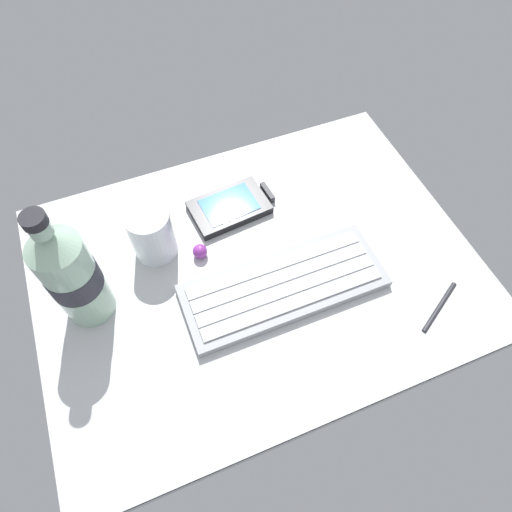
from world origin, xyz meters
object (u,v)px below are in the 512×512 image
object	(u,v)px
trackball_mouse	(200,251)
stylus_pen	(440,306)
water_bottle	(71,274)
handheld_device	(233,206)
keyboard	(284,286)
juice_cup	(152,235)

from	to	relation	value
trackball_mouse	stylus_pen	xyz separation A→B (cm)	(28.52, -20.76, -0.75)
trackball_mouse	water_bottle	bearing A→B (deg)	-171.67
handheld_device	trackball_mouse	world-z (taller)	trackball_mouse
keyboard	trackball_mouse	world-z (taller)	trackball_mouse
trackball_mouse	stylus_pen	size ratio (longest dim) A/B	0.23
keyboard	trackball_mouse	bearing A→B (deg)	133.49
juice_cup	trackball_mouse	bearing A→B (deg)	-30.39
stylus_pen	water_bottle	bearing A→B (deg)	128.22
keyboard	stylus_pen	distance (cm)	22.10
keyboard	trackball_mouse	size ratio (longest dim) A/B	13.19
keyboard	juice_cup	world-z (taller)	juice_cup
trackball_mouse	stylus_pen	distance (cm)	35.28
handheld_device	stylus_pen	bearing A→B (deg)	-52.60
keyboard	water_bottle	world-z (taller)	water_bottle
handheld_device	water_bottle	xyz separation A→B (cm)	(-24.42, -8.97, 8.28)
keyboard	water_bottle	size ratio (longest dim) A/B	1.40
water_bottle	handheld_device	bearing A→B (deg)	20.17
stylus_pen	trackball_mouse	bearing A→B (deg)	114.17
handheld_device	stylus_pen	size ratio (longest dim) A/B	1.40
juice_cup	water_bottle	xyz separation A→B (cm)	(-10.92, -5.88, 5.10)
water_bottle	trackball_mouse	distance (cm)	18.69
handheld_device	water_bottle	distance (cm)	27.30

